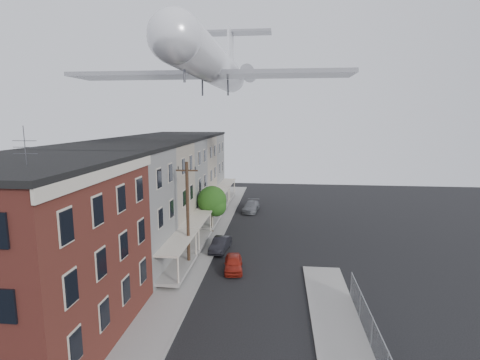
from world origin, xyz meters
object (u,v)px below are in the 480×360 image
object	(u,v)px
street_tree	(213,202)
car_far	(251,206)
car_near	(233,263)
airplane	(214,66)
car_mid	(220,244)
utility_pole	(188,214)

from	to	relation	value
street_tree	car_far	size ratio (longest dim) A/B	1.10
car_near	airplane	world-z (taller)	airplane
street_tree	car_mid	distance (m)	6.49
street_tree	airplane	xyz separation A→B (m)	(0.44, -0.85, 14.23)
car_near	car_mid	size ratio (longest dim) A/B	0.94
utility_pole	car_mid	bearing A→B (deg)	65.15
street_tree	car_far	bearing A→B (deg)	70.81
car_near	airplane	size ratio (longest dim) A/B	0.12
utility_pole	street_tree	size ratio (longest dim) A/B	1.73
utility_pole	car_near	size ratio (longest dim) A/B	2.45
car_far	street_tree	bearing A→B (deg)	-104.14
car_mid	airplane	distance (m)	17.74
utility_pole	car_near	bearing A→B (deg)	-2.73
car_mid	street_tree	bearing A→B (deg)	113.17
utility_pole	car_mid	world-z (taller)	utility_pole
street_tree	car_near	xyz separation A→B (m)	(3.47, -10.10, -2.82)
utility_pole	airplane	distance (m)	15.88
car_near	car_far	world-z (taller)	car_far
street_tree	airplane	world-z (taller)	airplane
car_near	street_tree	bearing A→B (deg)	102.23
utility_pole	car_near	world-z (taller)	utility_pole
car_far	car_mid	bearing A→B (deg)	-91.41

